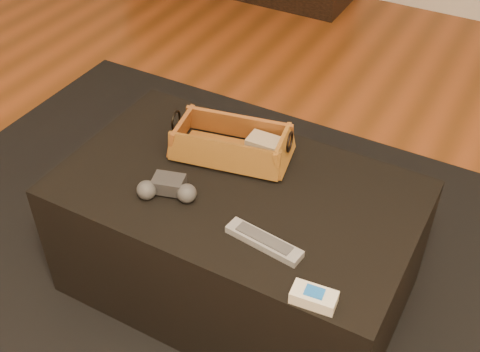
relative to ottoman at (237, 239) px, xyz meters
The scene contains 8 objects.
area_rug 0.22m from the ottoman, 90.00° to the right, with size 2.60×2.00×0.01m, color black.
ottoman is the anchor object (origin of this frame).
tv_remote 0.27m from the ottoman, 134.63° to the left, with size 0.18×0.04×0.02m, color black.
cloth_bundle 0.29m from the ottoman, 88.77° to the left, with size 0.10×0.06×0.05m, color tan.
wicker_basket 0.29m from the ottoman, 125.67° to the left, with size 0.37×0.24×0.12m.
game_controller 0.30m from the ottoman, 138.95° to the right, with size 0.17×0.12×0.05m.
silver_remote 0.32m from the ottoman, 44.16° to the right, with size 0.21×0.07×0.02m.
cream_gadget 0.49m from the ottoman, 37.56° to the right, with size 0.11×0.06×0.04m.
Camera 1 is at (0.64, -0.73, 1.53)m, focal length 45.00 mm.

